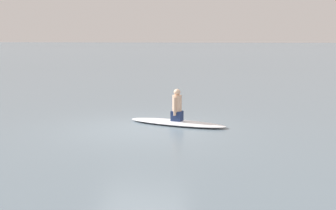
# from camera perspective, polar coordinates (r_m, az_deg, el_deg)

# --- Properties ---
(ground_plane) EXTENTS (400.00, 400.00, 0.00)m
(ground_plane) POSITION_cam_1_polar(r_m,az_deg,el_deg) (11.86, -3.58, -3.23)
(ground_plane) COLOR slate
(surfboard) EXTENTS (1.45, 3.07, 0.11)m
(surfboard) POSITION_cam_1_polar(r_m,az_deg,el_deg) (12.43, 1.21, -2.37)
(surfboard) COLOR white
(surfboard) RESTS_ON ground
(person_paddler) EXTENTS (0.41, 0.36, 0.93)m
(person_paddler) POSITION_cam_1_polar(r_m,az_deg,el_deg) (12.35, 1.22, -0.19)
(person_paddler) COLOR navy
(person_paddler) RESTS_ON surfboard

